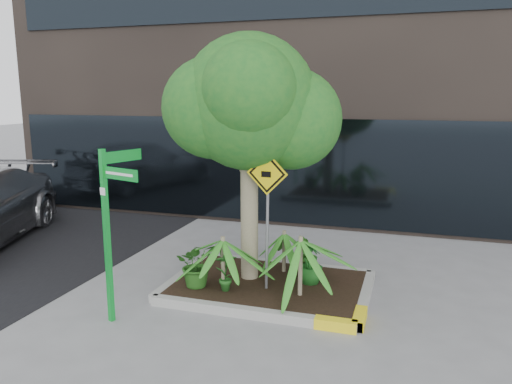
% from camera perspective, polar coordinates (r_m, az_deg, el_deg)
% --- Properties ---
extents(ground, '(80.00, 80.00, 0.00)m').
position_cam_1_polar(ground, '(8.42, -0.42, -11.76)').
color(ground, gray).
rests_on(ground, ground).
extents(planter, '(3.35, 2.36, 0.15)m').
position_cam_1_polar(planter, '(8.56, 1.66, -10.63)').
color(planter, '#9E9E99').
rests_on(planter, ground).
extents(tree, '(2.87, 2.54, 4.30)m').
position_cam_1_polar(tree, '(8.25, -0.77, 10.20)').
color(tree, gray).
rests_on(tree, ground).
extents(palm_front, '(1.08, 1.08, 1.20)m').
position_cam_1_polar(palm_front, '(7.79, 5.14, -5.51)').
color(palm_front, gray).
rests_on(palm_front, ground).
extents(palm_left, '(0.99, 0.99, 1.10)m').
position_cam_1_polar(palm_left, '(8.05, -3.82, -5.50)').
color(palm_left, gray).
rests_on(palm_left, ground).
extents(palm_back, '(0.85, 0.85, 0.95)m').
position_cam_1_polar(palm_back, '(8.86, 3.25, -4.73)').
color(palm_back, gray).
rests_on(palm_back, ground).
extents(shrub_a, '(0.92, 0.92, 0.76)m').
position_cam_1_polar(shrub_a, '(8.33, -6.68, -8.17)').
color(shrub_a, '#225518').
rests_on(shrub_a, planter).
extents(shrub_b, '(0.53, 0.53, 0.72)m').
position_cam_1_polar(shrub_b, '(8.47, 6.25, -7.98)').
color(shrub_b, '#1B5C1C').
rests_on(shrub_b, planter).
extents(shrub_c, '(0.46, 0.46, 0.65)m').
position_cam_1_polar(shrub_c, '(8.14, -3.44, -9.00)').
color(shrub_c, '#21601D').
rests_on(shrub_c, planter).
extents(shrub_d, '(0.48, 0.48, 0.74)m').
position_cam_1_polar(shrub_d, '(8.81, 5.95, -7.15)').
color(shrub_d, '#2D671E').
rests_on(shrub_d, planter).
extents(street_sign_post, '(0.72, 0.89, 2.53)m').
position_cam_1_polar(street_sign_post, '(7.35, -16.25, -2.76)').
color(street_sign_post, '#0E9A2E').
rests_on(street_sign_post, ground).
extents(cattle_sign, '(0.69, 0.13, 2.25)m').
position_cam_1_polar(cattle_sign, '(7.89, 1.28, -0.61)').
color(cattle_sign, slate).
rests_on(cattle_sign, ground).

